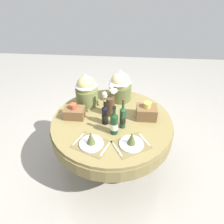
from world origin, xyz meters
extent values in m
plane|color=#9E998E|center=(0.00, 0.00, 0.00)|extent=(8.00, 8.00, 0.00)
cylinder|color=olive|center=(0.00, 0.00, 0.73)|extent=(1.39, 1.39, 0.04)
cylinder|color=olive|center=(0.00, 0.00, 0.63)|extent=(1.41, 1.41, 0.15)
cylinder|color=black|center=(0.00, 0.00, 0.37)|extent=(0.12, 0.12, 0.68)
cylinder|color=black|center=(0.00, 0.00, 0.01)|extent=(0.69, 0.69, 0.03)
cube|color=brown|center=(-0.17, -0.41, 0.75)|extent=(0.41, 0.37, 0.00)
cylinder|color=white|center=(-0.17, -0.41, 0.76)|extent=(0.24, 0.24, 0.02)
cone|color=#4C562D|center=(-0.17, -0.41, 0.84)|extent=(0.09, 0.09, 0.14)
cube|color=silver|center=(-0.31, -0.36, 0.76)|extent=(0.08, 0.18, 0.00)
cube|color=silver|center=(-0.03, -0.47, 0.76)|extent=(0.09, 0.18, 0.00)
cube|color=brown|center=(0.23, -0.39, 0.75)|extent=(0.42, 0.40, 0.00)
cylinder|color=white|center=(0.23, -0.39, 0.76)|extent=(0.24, 0.24, 0.02)
cone|color=#4C562D|center=(0.23, -0.39, 0.84)|extent=(0.09, 0.09, 0.14)
cube|color=silver|center=(0.09, -0.47, 0.76)|extent=(0.11, 0.17, 0.00)
cube|color=silver|center=(0.36, -0.31, 0.76)|extent=(0.11, 0.17, 0.00)
cylinder|color=#47331E|center=(-0.03, 0.10, 0.87)|extent=(0.11, 0.11, 0.23)
sphere|color=white|center=(-0.08, 0.03, 1.07)|extent=(0.05, 0.05, 0.05)
cylinder|color=#4C7038|center=(-0.08, 0.03, 1.02)|extent=(0.01, 0.01, 0.07)
sphere|color=white|center=(-0.08, 0.04, 1.04)|extent=(0.05, 0.05, 0.05)
cylinder|color=#4C7038|center=(-0.08, 0.04, 1.00)|extent=(0.01, 0.01, 0.04)
sphere|color=white|center=(-0.01, 0.14, 1.06)|extent=(0.06, 0.06, 0.06)
cylinder|color=#4C7038|center=(-0.01, 0.14, 1.01)|extent=(0.01, 0.01, 0.06)
sphere|color=white|center=(-0.02, 0.13, 1.11)|extent=(0.05, 0.05, 0.05)
cylinder|color=#4C7038|center=(-0.02, 0.13, 1.04)|extent=(0.01, 0.01, 0.11)
sphere|color=white|center=(0.02, 0.19, 1.03)|extent=(0.06, 0.06, 0.06)
cylinder|color=#4C7038|center=(0.02, 0.19, 1.00)|extent=(0.01, 0.01, 0.02)
sphere|color=white|center=(0.01, 0.11, 1.05)|extent=(0.06, 0.06, 0.06)
cylinder|color=#4C7038|center=(0.01, 0.11, 1.01)|extent=(0.01, 0.01, 0.05)
cylinder|color=#194223|center=(0.13, -0.12, 0.86)|extent=(0.07, 0.07, 0.23)
cylinder|color=black|center=(0.13, -0.12, 0.85)|extent=(0.07, 0.07, 0.08)
cone|color=#194223|center=(0.13, -0.12, 0.99)|extent=(0.07, 0.07, 0.03)
cylinder|color=#194223|center=(0.13, -0.12, 1.06)|extent=(0.03, 0.03, 0.10)
cylinder|color=maroon|center=(0.13, -0.12, 1.10)|extent=(0.03, 0.03, 0.02)
cylinder|color=#143819|center=(0.04, -0.23, 0.86)|extent=(0.08, 0.08, 0.22)
cylinder|color=silver|center=(0.04, -0.23, 0.84)|extent=(0.08, 0.08, 0.08)
cone|color=#143819|center=(0.04, -0.23, 0.99)|extent=(0.08, 0.08, 0.04)
cylinder|color=#143819|center=(0.04, -0.23, 1.05)|extent=(0.03, 0.03, 0.08)
cylinder|color=black|center=(0.04, -0.23, 1.08)|extent=(0.03, 0.03, 0.02)
cylinder|color=black|center=(-0.07, -0.08, 0.85)|extent=(0.07, 0.07, 0.20)
cylinder|color=black|center=(-0.07, -0.08, 0.84)|extent=(0.07, 0.07, 0.07)
cone|color=black|center=(-0.07, -0.08, 0.97)|extent=(0.07, 0.07, 0.03)
cylinder|color=black|center=(-0.07, -0.08, 1.03)|extent=(0.03, 0.03, 0.09)
cylinder|color=#B29933|center=(-0.07, -0.08, 1.06)|extent=(0.03, 0.03, 0.02)
cylinder|color=olive|center=(-0.34, 0.31, 0.86)|extent=(0.28, 0.28, 0.21)
sphere|color=tan|center=(-0.34, 0.31, 1.01)|extent=(0.24, 0.24, 0.24)
cone|color=silver|center=(-0.34, 0.31, 1.09)|extent=(0.27, 0.27, 0.15)
cylinder|color=#566033|center=(0.07, 0.45, 0.85)|extent=(0.29, 0.29, 0.20)
sphere|color=#C6B784|center=(0.07, 0.45, 1.00)|extent=(0.25, 0.25, 0.25)
cone|color=silver|center=(0.07, 0.45, 1.08)|extent=(0.28, 0.28, 0.16)
cube|color=brown|center=(-0.44, 0.01, 0.81)|extent=(0.23, 0.17, 0.12)
cylinder|color=#B24C33|center=(-0.44, 0.01, 0.90)|extent=(0.07, 0.07, 0.06)
cube|color=brown|center=(0.39, 0.07, 0.82)|extent=(0.23, 0.19, 0.15)
cylinder|color=gold|center=(0.39, 0.07, 0.93)|extent=(0.08, 0.08, 0.06)
camera|label=1|loc=(0.15, -1.76, 2.16)|focal=31.34mm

